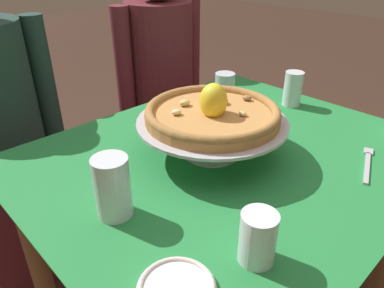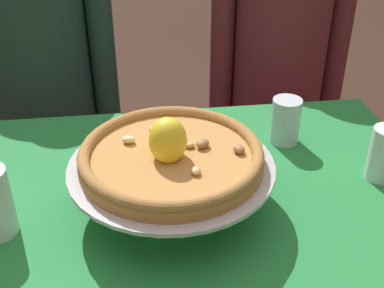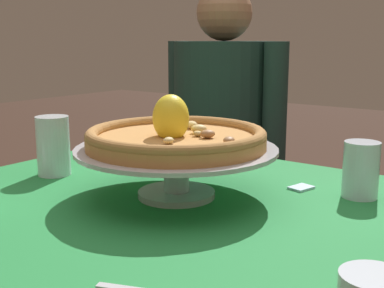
{
  "view_description": "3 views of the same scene",
  "coord_description": "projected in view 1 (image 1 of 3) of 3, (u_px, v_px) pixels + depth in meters",
  "views": [
    {
      "loc": [
        -0.68,
        -0.56,
        1.24
      ],
      "look_at": [
        -0.09,
        0.06,
        0.77
      ],
      "focal_mm": 33.85,
      "sensor_mm": 36.0,
      "label": 1
    },
    {
      "loc": [
        -0.1,
        -0.76,
        1.37
      ],
      "look_at": [
        0.01,
        0.1,
        0.83
      ],
      "focal_mm": 46.42,
      "sensor_mm": 36.0,
      "label": 2
    },
    {
      "loc": [
        0.57,
        -0.74,
        1.04
      ],
      "look_at": [
        0.0,
        0.03,
        0.84
      ],
      "focal_mm": 47.77,
      "sensor_mm": 36.0,
      "label": 3
    }
  ],
  "objects": [
    {
      "name": "dining_table",
      "position": [
        228.0,
        187.0,
        1.06
      ],
      "size": [
        1.09,
        0.9,
        0.73
      ],
      "color": "olive",
      "rests_on": "ground"
    },
    {
      "name": "pizza_stand",
      "position": [
        212.0,
        128.0,
        0.97
      ],
      "size": [
        0.4,
        0.4,
        0.1
      ],
      "color": "#B7B7C1",
      "rests_on": "dining_table"
    },
    {
      "name": "pizza",
      "position": [
        212.0,
        112.0,
        0.95
      ],
      "size": [
        0.36,
        0.36,
        0.1
      ],
      "color": "#BC8447",
      "rests_on": "pizza_stand"
    },
    {
      "name": "water_glass_front_left",
      "position": [
        257.0,
        241.0,
        0.65
      ],
      "size": [
        0.07,
        0.07,
        0.1
      ],
      "color": "white",
      "rests_on": "dining_table"
    },
    {
      "name": "water_glass_side_left",
      "position": [
        113.0,
        191.0,
        0.75
      ],
      "size": [
        0.08,
        0.08,
        0.14
      ],
      "color": "silver",
      "rests_on": "dining_table"
    },
    {
      "name": "water_glass_back_right",
      "position": [
        225.0,
        90.0,
        1.3
      ],
      "size": [
        0.07,
        0.07,
        0.11
      ],
      "color": "silver",
      "rests_on": "dining_table"
    },
    {
      "name": "water_glass_side_right",
      "position": [
        293.0,
        91.0,
        1.29
      ],
      "size": [
        0.06,
        0.06,
        0.12
      ],
      "color": "white",
      "rests_on": "dining_table"
    },
    {
      "name": "dinner_fork",
      "position": [
        367.0,
        163.0,
        0.96
      ],
      "size": [
        0.18,
        0.08,
        0.01
      ],
      "color": "#B7B7C1",
      "rests_on": "dining_table"
    },
    {
      "name": "sugar_packet",
      "position": [
        205.0,
        113.0,
        1.24
      ],
      "size": [
        0.05,
        0.06,
        0.0
      ],
      "primitive_type": "cube",
      "rotation": [
        0.0,
        0.0,
        1.32
      ],
      "color": "silver",
      "rests_on": "dining_table"
    },
    {
      "name": "diner_right",
      "position": [
        161.0,
        92.0,
        1.82
      ],
      "size": [
        0.47,
        0.34,
        1.23
      ],
      "color": "maroon",
      "rests_on": "ground"
    }
  ]
}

